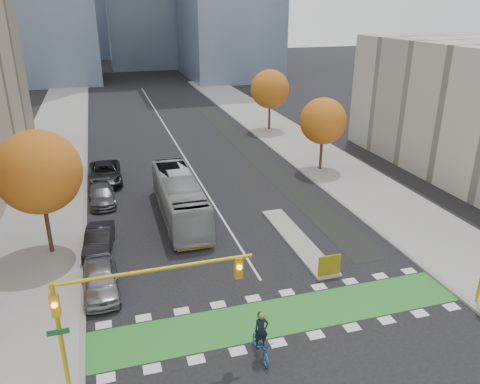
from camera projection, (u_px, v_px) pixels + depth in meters
ground at (294, 334)px, 23.10m from camera, size 300.00×300.00×0.00m
sidewalk_west at (39, 207)px, 37.25m from camera, size 7.00×120.00×0.15m
sidewalk_east at (344, 174)px, 44.43m from camera, size 7.00×120.00×0.15m
curb_west at (85, 202)px, 38.18m from camera, size 0.30×120.00×0.16m
curb_east at (310, 178)px, 43.50m from camera, size 0.30×120.00×0.16m
bike_crossing at (283, 316)px, 24.43m from camera, size 20.00×3.00×0.01m
centre_line at (170, 134)px, 58.63m from camera, size 0.15×70.00×0.01m
bike_lane_paint at (251, 151)px, 51.74m from camera, size 2.50×50.00×0.01m
median_island at (297, 240)px, 32.13m from camera, size 1.60×10.00×0.16m
hazard_board at (329, 265)px, 27.60m from camera, size 1.40×0.12×1.30m
tree_west at (39, 172)px, 28.46m from camera, size 5.20×5.20×8.22m
tree_east_near at (323, 121)px, 44.01m from camera, size 4.40×4.40×7.08m
tree_east_far at (270, 89)px, 58.22m from camera, size 4.80×4.80×7.65m
traffic_signal_west at (123, 298)px, 19.03m from camera, size 8.53×0.56×5.20m
cyclist at (261, 342)px, 21.33m from camera, size 0.78×2.11×2.42m
bus at (179, 197)px, 35.15m from camera, size 2.78×11.65×3.24m
parked_car_a at (100, 279)px, 26.16m from camera, size 2.07×4.90×1.65m
parked_car_b at (99, 240)px, 30.62m from camera, size 2.22×4.84×1.54m
parked_car_c at (102, 195)px, 38.00m from camera, size 2.12×4.89×1.40m
parked_car_d at (105, 173)px, 42.49m from camera, size 2.82×6.10×1.70m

